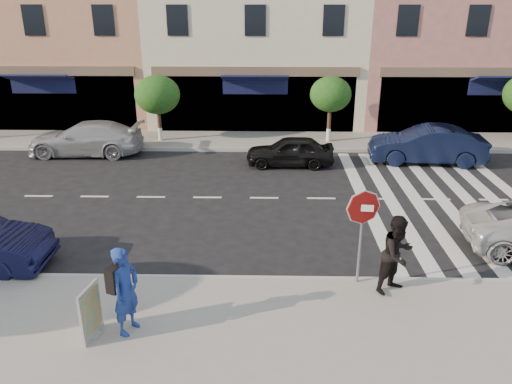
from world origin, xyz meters
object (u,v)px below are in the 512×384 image
car_far_left (86,138)px  car_far_mid (290,151)px  photographer (126,291)px  poster_board (91,313)px  stop_sign (363,216)px  car_far_right (427,145)px  walker (397,254)px

car_far_left → car_far_mid: 9.06m
photographer → poster_board: 0.82m
stop_sign → car_far_left: bearing=140.0°
poster_board → car_far_left: bearing=119.6°
photographer → stop_sign: bearing=-46.9°
photographer → car_far_right: photographer is taller
stop_sign → poster_board: size_ratio=2.08×
photographer → car_far_left: photographer is taller
photographer → car_far_mid: 11.88m
car_far_left → car_far_mid: size_ratio=1.38×
walker → car_far_mid: walker is taller
walker → car_far_right: bearing=33.5°
walker → car_far_left: size_ratio=0.38×
stop_sign → car_far_right: stop_sign is taller
poster_board → car_far_left: (-4.47, 12.81, 0.01)m
poster_board → car_far_left: size_ratio=0.23×
stop_sign → walker: 1.19m
photographer → car_far_right: bearing=-17.4°
car_far_left → poster_board: bearing=19.1°
stop_sign → car_far_left: 14.78m
photographer → car_far_right: size_ratio=0.41×
photographer → car_far_left: (-5.15, 12.60, -0.39)m
stop_sign → poster_board: (-5.74, -2.19, -1.19)m
stop_sign → poster_board: bearing=-153.0°
photographer → poster_board: size_ratio=1.66×
stop_sign → photographer: (-5.06, -1.97, -0.80)m
car_far_right → car_far_left: bearing=-88.4°
poster_board → car_far_right: 15.74m
stop_sign → walker: stop_sign is taller
photographer → car_far_mid: size_ratio=0.53×
stop_sign → photographer: size_ratio=1.26×
poster_board → car_far_right: car_far_right is taller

